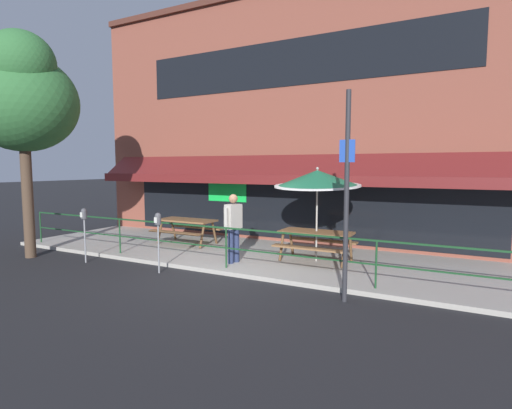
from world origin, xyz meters
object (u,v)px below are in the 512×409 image
pedestrian_walking (233,225)px  parking_meter_near (84,219)px  patio_umbrella_centre (317,179)px  parking_meter_far (158,225)px  street_tree_curbside (22,97)px  picnic_table_left (187,224)px  street_sign_pole (347,195)px  picnic_table_centre (316,238)px

pedestrian_walking → parking_meter_near: bearing=-158.1°
patio_umbrella_centre → parking_meter_far: patio_umbrella_centre is taller
parking_meter_far → street_tree_curbside: street_tree_curbside is taller
picnic_table_left → parking_meter_near: size_ratio=1.27×
street_tree_curbside → parking_meter_far: bearing=6.0°
picnic_table_left → street_sign_pole: (5.67, -2.68, 1.27)m
parking_meter_near → pedestrian_walking: bearing=21.9°
picnic_table_left → picnic_table_centre: bearing=-4.3°
patio_umbrella_centre → parking_meter_far: (-2.99, -2.46, -1.03)m
patio_umbrella_centre → street_sign_pole: street_sign_pole is taller
picnic_table_left → street_sign_pole: size_ratio=0.47×
picnic_table_centre → street_sign_pole: street_sign_pole is taller
patio_umbrella_centre → parking_meter_near: (-5.37, -2.57, -1.03)m
picnic_table_centre → pedestrian_walking: bearing=-148.7°
picnic_table_left → parking_meter_near: parking_meter_near is taller
street_sign_pole → street_tree_curbside: bearing=-176.6°
pedestrian_walking → street_tree_curbside: size_ratio=0.29×
parking_meter_far → street_tree_curbside: 5.24m
patio_umbrella_centre → parking_meter_near: 6.04m
parking_meter_far → street_sign_pole: bearing=0.9°
street_tree_curbside → parking_meter_near: bearing=10.6°
patio_umbrella_centre → picnic_table_left: bearing=176.2°
picnic_table_centre → parking_meter_far: (-2.99, -2.43, 0.44)m
picnic_table_centre → parking_meter_near: bearing=-154.8°
patio_umbrella_centre → pedestrian_walking: 2.37m
street_sign_pole → street_tree_curbside: 8.86m
picnic_table_left → pedestrian_walking: pedestrian_walking is taller
parking_meter_far → pedestrian_walking: bearing=47.8°
picnic_table_centre → parking_meter_near: 5.95m
patio_umbrella_centre → pedestrian_walking: (-1.77, -1.12, -1.12)m
picnic_table_left → street_tree_curbside: street_tree_curbside is taller
patio_umbrella_centre → pedestrian_walking: size_ratio=1.39×
picnic_table_left → parking_meter_far: size_ratio=1.27×
picnic_table_centre → parking_meter_far: parking_meter_far is taller
pedestrian_walking → street_sign_pole: street_sign_pole is taller
patio_umbrella_centre → parking_meter_far: 4.01m
street_sign_pole → patio_umbrella_centre: bearing=120.0°
street_sign_pole → street_tree_curbside: street_tree_curbside is taller
picnic_table_centre → parking_meter_far: 3.88m
parking_meter_near → parking_meter_far: size_ratio=1.00×
patio_umbrella_centre → street_sign_pole: 2.77m
picnic_table_centre → street_sign_pole: bearing=-59.6°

